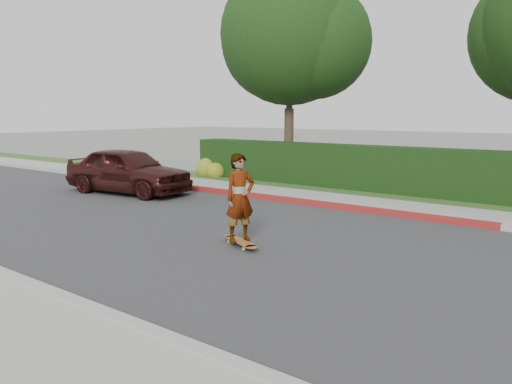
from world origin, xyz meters
The scene contains 13 objects.
ground centered at (0.00, 0.00, 0.00)m, with size 120.00×120.00×0.00m, color slate.
road centered at (0.00, 0.00, 0.01)m, with size 60.00×8.00×0.01m, color #2D2D30.
curb_near centered at (0.00, -4.10, 0.07)m, with size 60.00×0.20×0.15m, color #9E9E99.
curb_far centered at (0.00, 4.10, 0.07)m, with size 60.00×0.20×0.15m, color #9E9E99.
curb_red_section centered at (-5.00, 4.10, 0.08)m, with size 12.00×0.21×0.15m, color maroon.
sidewalk_far centered at (0.00, 5.00, 0.06)m, with size 60.00×1.60×0.12m, color gray.
planting_strip centered at (0.00, 6.60, 0.05)m, with size 60.00×1.60×0.10m, color #2D4C1E.
hedge centered at (-3.00, 7.20, 0.75)m, with size 15.00×1.00×1.50m, color black.
flowering_shrub centered at (-10.01, 6.74, 0.33)m, with size 1.40×1.00×0.90m.
tree_left centered at (-7.51, 8.69, 5.26)m, with size 5.99×5.21×8.00m.
skateboard centered at (-2.70, -0.39, 0.10)m, with size 1.16×0.68×0.11m.
skateboarder centered at (-2.70, -0.39, 0.96)m, with size 0.61×0.40×1.67m, color white.
car_maroon centered at (-9.58, 2.44, 0.73)m, with size 1.73×4.30×1.47m, color #371411.
Camera 1 is at (3.17, -7.58, 2.55)m, focal length 35.00 mm.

